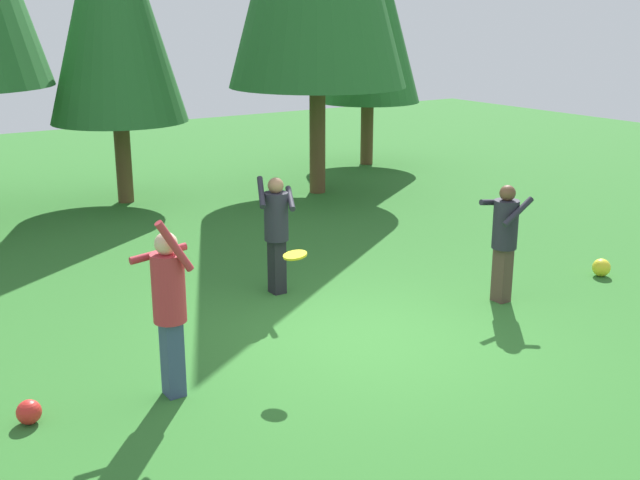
# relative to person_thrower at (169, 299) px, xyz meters

# --- Properties ---
(ground_plane) EXTENTS (40.00, 40.00, 0.00)m
(ground_plane) POSITION_rel_person_thrower_xyz_m (2.52, 0.12, -1.06)
(ground_plane) COLOR #2D6B28
(person_thrower) EXTENTS (0.62, 0.49, 1.95)m
(person_thrower) POSITION_rel_person_thrower_xyz_m (0.00, 0.00, 0.00)
(person_thrower) COLOR #38476B
(person_thrower) RESTS_ON ground_plane
(person_catcher) EXTENTS (0.57, 0.49, 1.64)m
(person_catcher) POSITION_rel_person_thrower_xyz_m (4.89, 0.08, -0.09)
(person_catcher) COLOR #4C382D
(person_catcher) RESTS_ON ground_plane
(person_bystander) EXTENTS (0.67, 0.71, 1.67)m
(person_bystander) POSITION_rel_person_thrower_xyz_m (2.48, 2.09, -0.07)
(person_bystander) COLOR black
(person_bystander) RESTS_ON ground_plane
(frisbee) EXTENTS (0.30, 0.30, 0.07)m
(frisbee) POSITION_rel_person_thrower_xyz_m (1.53, 0.04, 0.20)
(frisbee) COLOR yellow
(ball_yellow) EXTENTS (0.27, 0.27, 0.27)m
(ball_yellow) POSITION_rel_person_thrower_xyz_m (6.94, -0.00, -0.92)
(ball_yellow) COLOR yellow
(ball_yellow) RESTS_ON ground_plane
(ball_red) EXTENTS (0.24, 0.24, 0.24)m
(ball_red) POSITION_rel_person_thrower_xyz_m (-1.42, 0.22, -0.94)
(ball_red) COLOR red
(ball_red) RESTS_ON ground_plane
(tree_far_right) EXTENTS (2.67, 2.67, 6.37)m
(tree_far_right) POSITION_rel_person_thrower_xyz_m (9.47, 9.30, 2.91)
(tree_far_right) COLOR brown
(tree_far_right) RESTS_ON ground_plane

